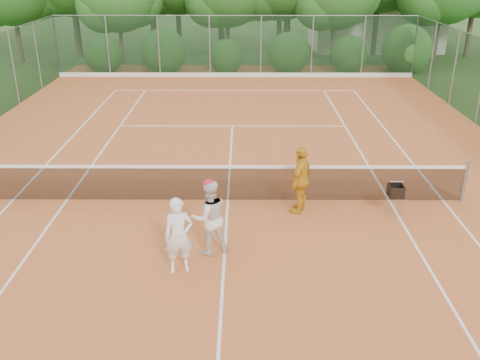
% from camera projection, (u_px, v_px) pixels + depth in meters
% --- Properties ---
extents(ground, '(120.00, 120.00, 0.00)m').
position_uv_depth(ground, '(228.00, 201.00, 13.61)').
color(ground, '#254217').
rests_on(ground, ground).
extents(clay_court, '(18.00, 36.00, 0.02)m').
position_uv_depth(clay_court, '(228.00, 201.00, 13.60)').
color(clay_court, '#C5632D').
rests_on(clay_court, ground).
extents(club_building, '(8.00, 5.00, 3.00)m').
position_uv_depth(club_building, '(374.00, 25.00, 35.07)').
color(club_building, beige).
rests_on(club_building, ground).
extents(tennis_net, '(11.97, 0.10, 1.10)m').
position_uv_depth(tennis_net, '(228.00, 182.00, 13.40)').
color(tennis_net, gray).
rests_on(tennis_net, clay_court).
extents(player_white, '(0.63, 0.49, 1.55)m').
position_uv_depth(player_white, '(179.00, 236.00, 10.32)').
color(player_white, white).
rests_on(player_white, clay_court).
extents(player_center_grp, '(0.96, 0.86, 1.65)m').
position_uv_depth(player_center_grp, '(209.00, 217.00, 10.95)').
color(player_center_grp, silver).
rests_on(player_center_grp, clay_court).
extents(player_yellow, '(0.81, 1.05, 1.66)m').
position_uv_depth(player_yellow, '(301.00, 180.00, 12.71)').
color(player_yellow, gold).
rests_on(player_yellow, clay_court).
extents(ball_hopper, '(0.34, 0.34, 0.77)m').
position_uv_depth(ball_hopper, '(396.00, 192.00, 12.63)').
color(ball_hopper, gray).
rests_on(ball_hopper, clay_court).
extents(stray_ball_a, '(0.07, 0.07, 0.07)m').
position_uv_depth(stray_ball_a, '(262.00, 86.00, 25.34)').
color(stray_ball_a, '#C4E435').
rests_on(stray_ball_a, clay_court).
extents(stray_ball_b, '(0.07, 0.07, 0.07)m').
position_uv_depth(stray_ball_b, '(184.00, 89.00, 24.69)').
color(stray_ball_b, yellow).
rests_on(stray_ball_b, clay_court).
extents(stray_ball_c, '(0.07, 0.07, 0.07)m').
position_uv_depth(stray_ball_c, '(339.00, 104.00, 22.17)').
color(stray_ball_c, gold).
rests_on(stray_ball_c, clay_court).
extents(court_markings, '(11.03, 23.83, 0.01)m').
position_uv_depth(court_markings, '(228.00, 200.00, 13.60)').
color(court_markings, white).
rests_on(court_markings, clay_court).
extents(fence_back, '(18.07, 0.07, 3.00)m').
position_uv_depth(fence_back, '(235.00, 47.00, 26.82)').
color(fence_back, '#19381E').
rests_on(fence_back, clay_court).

